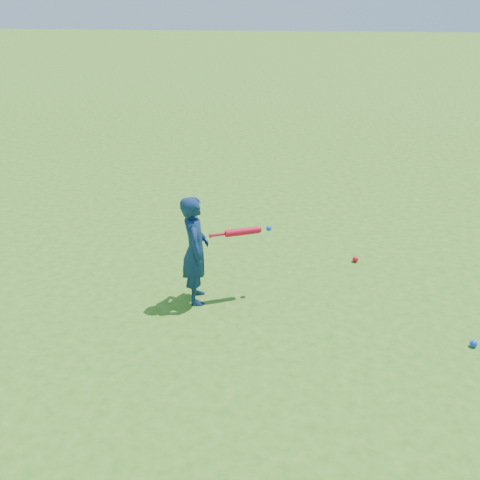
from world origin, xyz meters
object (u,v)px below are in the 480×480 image
at_px(ground_ball_blue, 474,344).
at_px(bat_swing, 245,231).
at_px(ground_ball_red, 355,259).
at_px(child, 195,250).

height_order(ground_ball_blue, bat_swing, bat_swing).
xyz_separation_m(ground_ball_red, bat_swing, (-1.33, -0.91, 0.74)).
relative_size(ground_ball_red, ground_ball_blue, 1.04).
bearing_deg(ground_ball_red, bat_swing, -145.48).
relative_size(child, ground_ball_blue, 17.02).
bearing_deg(child, bat_swing, -83.55).
bearing_deg(ground_ball_red, ground_ball_blue, -60.10).
bearing_deg(ground_ball_blue, bat_swing, 161.51).
relative_size(ground_ball_red, bat_swing, 0.11).
bearing_deg(child, ground_ball_blue, -113.19).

